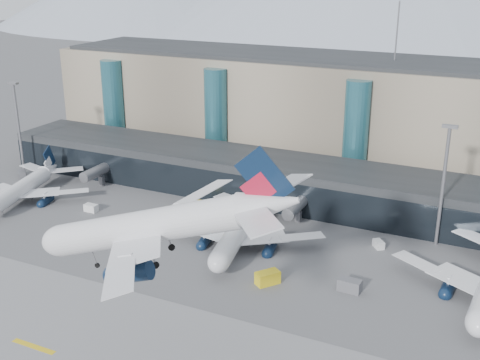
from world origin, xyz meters
name	(u,v)px	position (x,y,z in m)	size (l,w,h in m)	color
ground	(196,328)	(0.00, 0.00, 0.00)	(900.00, 900.00, 0.00)	#515154
concourse	(314,186)	(-0.02, 57.73, 4.97)	(170.00, 27.00, 10.00)	black
terminal_main	(271,105)	(-25.00, 90.00, 15.44)	(130.00, 30.00, 31.00)	gray
teal_towers	(282,126)	(-14.99, 74.01, 14.01)	(116.40, 19.40, 46.00)	#27606E
lightmast_left	(18,123)	(-80.00, 45.00, 14.42)	(3.00, 1.20, 25.60)	slate
lightmast_mid	(444,179)	(30.00, 48.00, 14.42)	(3.00, 1.20, 25.60)	slate
hero_jet	(170,217)	(3.57, -11.88, 24.73)	(38.57, 38.27, 12.48)	silver
jet_parked_left	(27,181)	(-66.30, 32.34, 4.16)	(33.15, 34.27, 11.01)	silver
jet_parked_mid	(241,220)	(-7.46, 32.48, 4.52)	(36.42, 37.06, 11.95)	silver
veh_a	(91,208)	(-46.04, 31.37, 0.88)	(3.11, 1.75, 1.75)	silver
veh_b	(199,205)	(-24.10, 44.19, 0.78)	(2.72, 1.67, 1.57)	gold
veh_c	(350,285)	(18.93, 21.86, 1.13)	(4.08, 2.16, 2.27)	#535459
veh_f	(22,175)	(-77.40, 41.57, 1.08)	(3.88, 2.05, 2.17)	#535459
veh_g	(378,244)	(19.55, 41.36, 0.78)	(2.69, 1.57, 1.57)	silver
veh_h	(268,278)	(4.73, 18.00, 1.20)	(4.33, 2.28, 2.39)	gold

